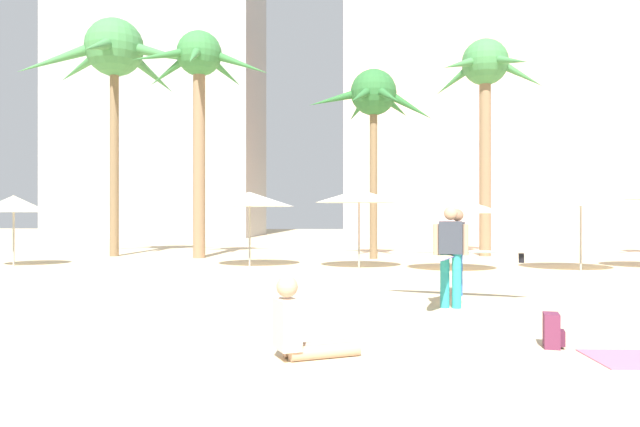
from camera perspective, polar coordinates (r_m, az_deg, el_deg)
The scene contains 16 objects.
ground at distance 5.49m, azimuth 0.66°, elevation -17.32°, with size 120.00×120.00×0.00m, color beige.
hotel_pink at distance 38.62m, azimuth 14.66°, elevation 8.89°, with size 16.09×10.06×15.25m, color beige.
hotel_tower_gray at distance 48.81m, azimuth -14.65°, elevation 17.11°, with size 14.40×8.30×32.04m, color #A8A8A3.
palm_tree_far_left at distance 24.96m, azimuth 15.21°, elevation 11.96°, with size 4.25×4.53×8.42m.
palm_tree_center at distance 25.49m, azimuth -18.77°, elevation 13.75°, with size 6.88×6.94×9.18m.
palm_tree_right at distance 23.53m, azimuth -11.27°, elevation 12.53°, with size 5.06×5.09×8.42m.
palm_tree_far_right at distance 22.55m, azimuth 5.05°, elevation 10.50°, with size 4.63×4.50×6.89m.
cafe_umbrella_1 at distance 17.79m, azimuth 12.68°, elevation 0.76°, with size 2.71×2.71×2.11m.
cafe_umbrella_2 at distance 18.22m, azimuth 3.67°, elevation 1.65°, with size 2.61×2.61×2.37m.
cafe_umbrella_3 at distance 19.03m, azimuth 23.22°, elevation 1.36°, with size 2.78×2.78×2.33m.
cafe_umbrella_4 at distance 21.28m, azimuth -26.76°, elevation 0.81°, with size 2.08×2.08×2.21m.
cafe_umbrella_5 at distance 19.00m, azimuth -6.61°, elevation 1.34°, with size 2.72×2.72×2.31m.
backpack at distance 8.05m, azimuth 20.93°, elevation -10.25°, with size 0.28×0.33×0.42m.
person_mid_center at distance 6.97m, azimuth -1.77°, elevation -10.83°, with size 1.01×0.76×0.94m.
person_near_left at distance 12.23m, azimuth 12.83°, elevation -3.32°, with size 2.80×1.27×1.73m.
person_mid_left at distance 10.91m, azimuth 12.06°, elevation -3.66°, with size 1.18×2.89×1.76m.
Camera 1 is at (0.33, -5.23, 1.63)m, focal length 34.17 mm.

